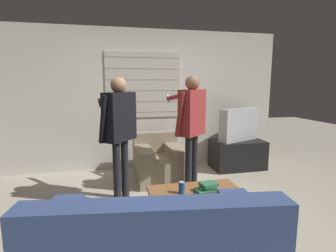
{
  "coord_description": "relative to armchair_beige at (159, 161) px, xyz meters",
  "views": [
    {
      "loc": [
        -0.64,
        -2.83,
        1.57
      ],
      "look_at": [
        0.14,
        0.63,
        1.0
      ],
      "focal_mm": 28.0,
      "sensor_mm": 36.0,
      "label": 1
    }
  ],
  "objects": [
    {
      "name": "book_stack",
      "position": [
        0.23,
        -1.63,
        0.16
      ],
      "size": [
        0.25,
        0.19,
        0.1
      ],
      "color": "#33754C",
      "rests_on": "coffee_table"
    },
    {
      "name": "spare_remote",
      "position": [
        0.34,
        -1.71,
        0.13
      ],
      "size": [
        0.09,
        0.13,
        0.02
      ],
      "rotation": [
        0.0,
        0.0,
        -0.46
      ],
      "color": "white",
      "rests_on": "coffee_table"
    },
    {
      "name": "tv_stand",
      "position": [
        1.54,
        0.21,
        -0.03
      ],
      "size": [
        0.95,
        0.57,
        0.53
      ],
      "color": "black",
      "rests_on": "ground_plane"
    },
    {
      "name": "person_right_standing",
      "position": [
        0.35,
        -0.65,
        0.78
      ],
      "size": [
        0.52,
        0.85,
        1.69
      ],
      "rotation": [
        0.0,
        0.0,
        0.72
      ],
      "color": "black",
      "rests_on": "ground_plane"
    },
    {
      "name": "coffee_table",
      "position": [
        0.12,
        -1.57,
        0.08
      ],
      "size": [
        1.01,
        0.52,
        0.42
      ],
      "color": "brown",
      "rests_on": "ground_plane"
    },
    {
      "name": "armchair_beige",
      "position": [
        0.0,
        0.0,
        0.0
      ],
      "size": [
        0.78,
        0.91,
        0.74
      ],
      "rotation": [
        0.0,
        0.0,
        3.16
      ],
      "color": "gray",
      "rests_on": "ground_plane"
    },
    {
      "name": "soda_can",
      "position": [
        -0.05,
        -1.6,
        0.18
      ],
      "size": [
        0.07,
        0.07,
        0.13
      ],
      "color": "#194C9E",
      "rests_on": "coffee_table"
    },
    {
      "name": "person_left_standing",
      "position": [
        -0.65,
        -0.71,
        0.76
      ],
      "size": [
        0.52,
        0.85,
        1.66
      ],
      "rotation": [
        0.0,
        0.0,
        0.82
      ],
      "color": "black",
      "rests_on": "ground_plane"
    },
    {
      "name": "tv",
      "position": [
        1.54,
        0.22,
        0.53
      ],
      "size": [
        0.84,
        0.5,
        0.59
      ],
      "rotation": [
        0.0,
        0.0,
        3.53
      ],
      "color": "#B2B2B7",
      "rests_on": "tv_stand"
    },
    {
      "name": "ground_plane",
      "position": [
        -0.13,
        -1.32,
        -0.3
      ],
      "size": [
        16.0,
        16.0,
        0.0
      ],
      "primitive_type": "plane",
      "color": "#B2A893"
    },
    {
      "name": "wall_back",
      "position": [
        -0.13,
        0.71,
        0.99
      ],
      "size": [
        5.2,
        0.08,
        2.55
      ],
      "color": "silver",
      "rests_on": "ground_plane"
    }
  ]
}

